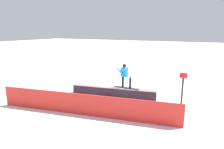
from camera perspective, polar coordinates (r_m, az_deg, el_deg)
ground_plane at (r=12.17m, az=0.36°, el=-6.31°), size 120.00×120.00×0.00m
grind_box at (r=12.08m, az=0.37°, el=-5.08°), size 5.15×1.51×0.60m
snowboarder at (r=11.64m, az=3.75°, el=-0.12°), size 1.60×0.42×1.44m
safety_fence at (r=9.55m, az=-8.16°, el=-8.58°), size 8.84×1.78×1.04m
trail_marker at (r=11.42m, az=19.62°, el=-3.45°), size 0.40×0.10×1.73m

